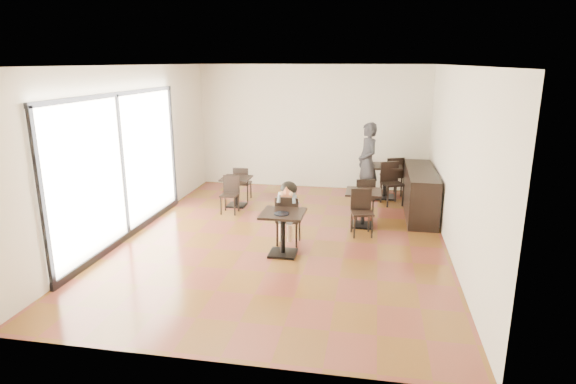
% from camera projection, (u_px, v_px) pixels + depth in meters
% --- Properties ---
extents(floor, '(6.00, 8.00, 0.01)m').
position_uv_depth(floor, '(284.00, 238.00, 9.20)').
color(floor, brown).
rests_on(floor, ground).
extents(ceiling, '(6.00, 8.00, 0.01)m').
position_uv_depth(ceiling, '(284.00, 65.00, 8.36)').
color(ceiling, white).
rests_on(ceiling, floor).
extents(wall_back, '(6.00, 0.01, 3.20)m').
position_uv_depth(wall_back, '(312.00, 127.00, 12.58)').
color(wall_back, silver).
rests_on(wall_back, floor).
extents(wall_front, '(6.00, 0.01, 3.20)m').
position_uv_depth(wall_front, '(212.00, 228.00, 4.98)').
color(wall_front, silver).
rests_on(wall_front, floor).
extents(wall_left, '(0.01, 8.00, 3.20)m').
position_uv_depth(wall_left, '(132.00, 151.00, 9.30)').
color(wall_left, silver).
rests_on(wall_left, floor).
extents(wall_right, '(0.01, 8.00, 3.20)m').
position_uv_depth(wall_right, '(455.00, 162.00, 8.26)').
color(wall_right, silver).
rests_on(wall_right, floor).
extents(storefront_window, '(0.04, 4.50, 2.60)m').
position_uv_depth(storefront_window, '(121.00, 166.00, 8.87)').
color(storefront_window, white).
rests_on(storefront_window, floor).
extents(child_table, '(0.73, 0.73, 0.77)m').
position_uv_depth(child_table, '(283.00, 234.00, 8.32)').
color(child_table, black).
rests_on(child_table, floor).
extents(child_chair, '(0.42, 0.42, 0.93)m').
position_uv_depth(child_chair, '(288.00, 219.00, 8.82)').
color(child_chair, black).
rests_on(child_chair, floor).
extents(child, '(0.42, 0.59, 1.17)m').
position_uv_depth(child, '(288.00, 213.00, 8.79)').
color(child, gray).
rests_on(child, child_chair).
extents(plate, '(0.26, 0.26, 0.02)m').
position_uv_depth(plate, '(282.00, 214.00, 8.12)').
color(plate, black).
rests_on(plate, child_table).
extents(pizza_slice, '(0.27, 0.21, 0.06)m').
position_uv_depth(pizza_slice, '(287.00, 193.00, 8.49)').
color(pizza_slice, '#DCC96C').
rests_on(pizza_slice, child).
extents(adult_patron, '(0.69, 0.81, 1.89)m').
position_uv_depth(adult_patron, '(367.00, 162.00, 11.46)').
color(adult_patron, '#323136').
rests_on(adult_patron, floor).
extents(cafe_table_mid, '(0.83, 0.83, 0.74)m').
position_uv_depth(cafe_table_mid, '(363.00, 209.00, 9.78)').
color(cafe_table_mid, black).
rests_on(cafe_table_mid, floor).
extents(cafe_table_left, '(0.65, 0.65, 0.68)m').
position_uv_depth(cafe_table_left, '(237.00, 192.00, 11.16)').
color(cafe_table_left, black).
rests_on(cafe_table_left, floor).
extents(cafe_table_back, '(1.02, 1.02, 0.82)m').
position_uv_depth(cafe_table_back, '(385.00, 182.00, 11.81)').
color(cafe_table_back, black).
rests_on(cafe_table_back, floor).
extents(chair_mid_a, '(0.48, 0.48, 0.89)m').
position_uv_depth(chair_mid_a, '(364.00, 198.00, 10.29)').
color(chair_mid_a, black).
rests_on(chair_mid_a, floor).
extents(chair_mid_b, '(0.48, 0.48, 0.89)m').
position_uv_depth(chair_mid_b, '(362.00, 213.00, 9.24)').
color(chair_mid_b, black).
rests_on(chair_mid_b, floor).
extents(chair_left_a, '(0.37, 0.37, 0.82)m').
position_uv_depth(chair_left_a, '(243.00, 183.00, 11.66)').
color(chair_left_a, black).
rests_on(chair_left_a, floor).
extents(chair_left_b, '(0.37, 0.37, 0.82)m').
position_uv_depth(chair_left_b, '(230.00, 195.00, 10.62)').
color(chair_left_b, black).
rests_on(chair_left_b, floor).
extents(chair_back_a, '(0.59, 0.59, 0.99)m').
position_uv_depth(chair_back_a, '(391.00, 176.00, 12.04)').
color(chair_back_a, black).
rests_on(chair_back_a, floor).
extents(chair_back_b, '(0.59, 0.59, 0.99)m').
position_uv_depth(chair_back_b, '(392.00, 184.00, 11.23)').
color(chair_back_b, black).
rests_on(chair_back_b, floor).
extents(service_counter, '(0.60, 2.40, 1.00)m').
position_uv_depth(service_counter, '(420.00, 192.00, 10.51)').
color(service_counter, black).
rests_on(service_counter, floor).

